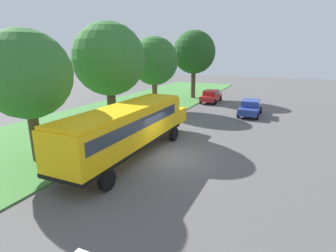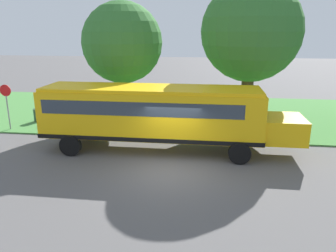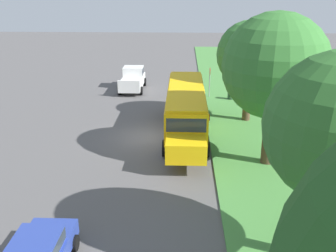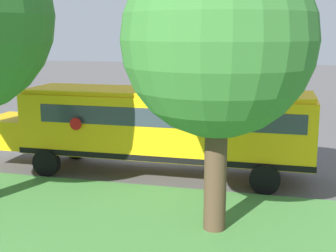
% 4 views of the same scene
% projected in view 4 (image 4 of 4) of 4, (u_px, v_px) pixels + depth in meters
% --- Properties ---
extents(ground_plane, '(120.00, 120.00, 0.00)m').
position_uv_depth(ground_plane, '(153.00, 156.00, 20.01)').
color(ground_plane, '#565454').
extents(school_bus, '(2.84, 12.42, 3.16)m').
position_uv_depth(school_bus, '(158.00, 123.00, 17.11)').
color(school_bus, yellow).
rests_on(school_bus, ground).
extents(oak_tree_beside_bus, '(4.84, 4.84, 7.44)m').
position_uv_depth(oak_tree_beside_bus, '(221.00, 38.00, 11.51)').
color(oak_tree_beside_bus, '#4C3826').
rests_on(oak_tree_beside_bus, ground).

